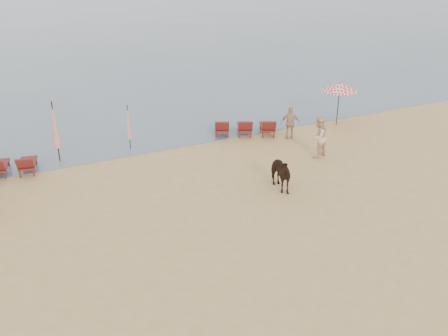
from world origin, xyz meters
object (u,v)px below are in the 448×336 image
at_px(umbrella_closed_left, 55,125).
at_px(umbrella_closed_right, 128,122).
at_px(cow, 278,173).
at_px(beachgoer_right_b, 290,123).
at_px(lounger_cluster_right, 245,127).
at_px(beachgoer_right_a, 318,137).
at_px(umbrella_open_right, 340,87).

distance_m(umbrella_closed_left, umbrella_closed_right, 3.02).
relative_size(cow, beachgoer_right_b, 1.04).
bearing_deg(lounger_cluster_right, cow, -81.39).
bearing_deg(beachgoer_right_b, beachgoer_right_a, 117.42).
distance_m(umbrella_open_right, umbrella_closed_right, 10.20).
relative_size(umbrella_closed_left, umbrella_closed_right, 1.28).
xyz_separation_m(umbrella_open_right, beachgoer_right_b, (-3.16, -0.63, -1.17)).
bearing_deg(umbrella_closed_left, beachgoer_right_a, -23.76).
height_order(cow, beachgoer_right_b, beachgoer_right_b).
height_order(umbrella_open_right, beachgoer_right_a, umbrella_open_right).
bearing_deg(lounger_cluster_right, umbrella_closed_left, -159.89).
bearing_deg(umbrella_open_right, umbrella_closed_right, -166.42).
bearing_deg(beachgoer_right_a, beachgoer_right_b, -114.94).
height_order(umbrella_closed_right, beachgoer_right_b, umbrella_closed_right).
xyz_separation_m(umbrella_closed_right, beachgoer_right_b, (6.93, -2.01, -0.48)).
relative_size(umbrella_open_right, beachgoer_right_a, 1.20).
height_order(umbrella_closed_left, beachgoer_right_a, umbrella_closed_left).
distance_m(umbrella_closed_left, beachgoer_right_b, 10.16).
bearing_deg(cow, umbrella_open_right, 41.71).
height_order(umbrella_closed_right, beachgoer_right_a, umbrella_closed_right).
distance_m(umbrella_closed_right, beachgoer_right_b, 7.23).
height_order(umbrella_open_right, umbrella_closed_left, umbrella_closed_left).
xyz_separation_m(umbrella_closed_left, beachgoer_right_a, (9.78, -4.30, -0.69)).
height_order(umbrella_closed_left, umbrella_closed_right, umbrella_closed_left).
height_order(umbrella_open_right, beachgoer_right_b, umbrella_open_right).
relative_size(umbrella_closed_right, cow, 1.28).
bearing_deg(beachgoer_right_a, umbrella_closed_left, -44.97).
bearing_deg(umbrella_open_right, umbrella_closed_left, -164.50).
height_order(lounger_cluster_right, beachgoer_right_a, beachgoer_right_a).
bearing_deg(lounger_cluster_right, umbrella_open_right, 17.15).
bearing_deg(umbrella_closed_left, cow, -42.59).
bearing_deg(lounger_cluster_right, beachgoer_right_b, -13.00).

